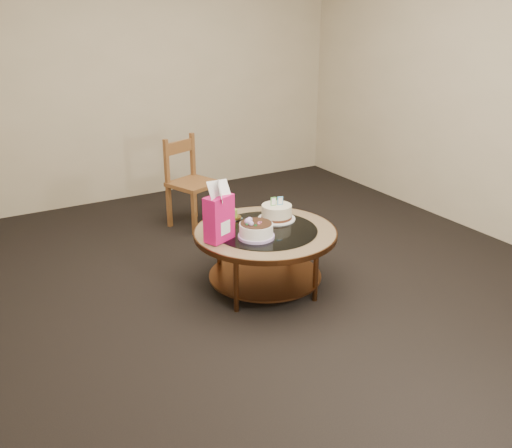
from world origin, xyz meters
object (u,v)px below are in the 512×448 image
cream_cake (277,212)px  coffee_table (265,240)px  decorated_cake (256,231)px  gift_bag (219,212)px  dining_chair (191,182)px

cream_cake → coffee_table: bearing=-130.4°
decorated_cake → cream_cake: 0.38m
cream_cake → gift_bag: (-0.54, -0.13, 0.15)m
dining_chair → gift_bag: bearing=-126.8°
dining_chair → cream_cake: bearing=-105.1°
decorated_cake → dining_chair: dining_chair is taller
cream_cake → dining_chair: size_ratio=0.34×
cream_cake → gift_bag: size_ratio=0.68×
decorated_cake → cream_cake: bearing=36.0°
coffee_table → gift_bag: bearing=-179.8°
coffee_table → gift_bag: size_ratio=2.52×
decorated_cake → coffee_table: bearing=35.3°
cream_cake → decorated_cake: bearing=-130.9°
coffee_table → cream_cake: (0.17, 0.13, 0.13)m
decorated_cake → gift_bag: size_ratio=0.62×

